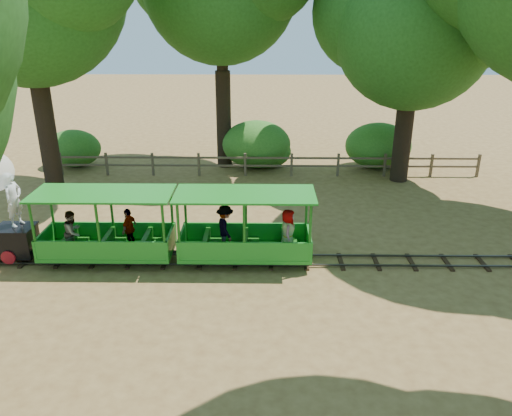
{
  "coord_description": "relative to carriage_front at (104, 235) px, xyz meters",
  "views": [
    {
      "loc": [
        -0.24,
        -12.65,
        6.67
      ],
      "look_at": [
        -0.43,
        0.5,
        1.46
      ],
      "focal_mm": 35.0,
      "sensor_mm": 36.0,
      "label": 1
    }
  ],
  "objects": [
    {
      "name": "carriage_rear",
      "position": [
        3.99,
        0.01,
        0.03
      ],
      "size": [
        3.82,
        1.56,
        1.98
      ],
      "color": "#1C8420",
      "rests_on": "track"
    },
    {
      "name": "ground",
      "position": [
        4.67,
        0.03,
        -0.82
      ],
      "size": [
        90.0,
        90.0,
        0.0
      ],
      "primitive_type": "plane",
      "color": "#9C7D43",
      "rests_on": "ground"
    },
    {
      "name": "carriage_front",
      "position": [
        0.0,
        0.0,
        0.0
      ],
      "size": [
        3.82,
        1.56,
        1.98
      ],
      "color": "#1C8420",
      "rests_on": "track"
    },
    {
      "name": "shrub_east",
      "position": [
        9.62,
        9.33,
        0.21
      ],
      "size": [
        2.96,
        2.28,
        2.05
      ],
      "primitive_type": "ellipsoid",
      "color": "#2D6B1E",
      "rests_on": "ground"
    },
    {
      "name": "shrub_west",
      "position": [
        -4.18,
        9.33,
        0.03
      ],
      "size": [
        2.45,
        1.88,
        1.69
      ],
      "primitive_type": "ellipsoid",
      "color": "#2D6B1E",
      "rests_on": "ground"
    },
    {
      "name": "fence",
      "position": [
        4.67,
        8.03,
        -0.24
      ],
      "size": [
        18.1,
        0.1,
        1.0
      ],
      "color": "brown",
      "rests_on": "ground"
    },
    {
      "name": "oak_ne",
      "position": [
        10.14,
        7.61,
        5.52
      ],
      "size": [
        7.65,
        6.73,
        9.09
      ],
      "color": "#2D2116",
      "rests_on": "ground"
    },
    {
      "name": "track",
      "position": [
        4.67,
        0.03,
        -0.75
      ],
      "size": [
        22.0,
        1.0,
        0.1
      ],
      "color": "#3F3D3A",
      "rests_on": "ground"
    },
    {
      "name": "shrub_mid_e",
      "position": [
        4.65,
        9.33,
        -0.08
      ],
      "size": [
        2.12,
        1.63,
        1.47
      ],
      "primitive_type": "ellipsoid",
      "color": "#2D6B1E",
      "rests_on": "ground"
    },
    {
      "name": "shrub_mid_w",
      "position": [
        4.13,
        9.33,
        0.25
      ],
      "size": [
        3.09,
        2.38,
        2.14
      ],
      "primitive_type": "ellipsoid",
      "color": "#2D6B1E",
      "rests_on": "ground"
    }
  ]
}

